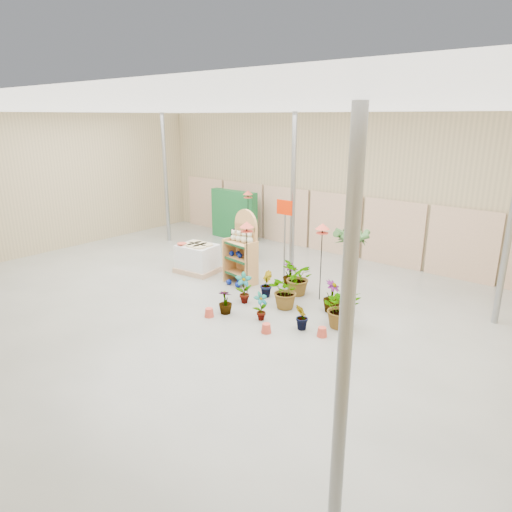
{
  "coord_description": "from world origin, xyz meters",
  "views": [
    {
      "loc": [
        7.29,
        -6.97,
        4.38
      ],
      "look_at": [
        0.3,
        1.5,
        1.0
      ],
      "focal_mm": 32.0,
      "sensor_mm": 36.0,
      "label": 1
    }
  ],
  "objects_px": {
    "pallet_stack": "(198,258)",
    "potted_plant_2": "(285,290)",
    "display_shelf": "(244,250)",
    "bird_table_front": "(247,227)"
  },
  "relations": [
    {
      "from": "pallet_stack",
      "to": "potted_plant_2",
      "type": "relative_size",
      "value": 1.38
    },
    {
      "from": "display_shelf",
      "to": "potted_plant_2",
      "type": "height_order",
      "value": "display_shelf"
    },
    {
      "from": "bird_table_front",
      "to": "potted_plant_2",
      "type": "distance_m",
      "value": 1.74
    },
    {
      "from": "display_shelf",
      "to": "bird_table_front",
      "type": "bearing_deg",
      "value": -37.37
    },
    {
      "from": "pallet_stack",
      "to": "display_shelf",
      "type": "bearing_deg",
      "value": 1.79
    },
    {
      "from": "pallet_stack",
      "to": "potted_plant_2",
      "type": "height_order",
      "value": "potted_plant_2"
    },
    {
      "from": "display_shelf",
      "to": "pallet_stack",
      "type": "xyz_separation_m",
      "value": [
        -1.59,
        -0.23,
        -0.51
      ]
    },
    {
      "from": "bird_table_front",
      "to": "potted_plant_2",
      "type": "bearing_deg",
      "value": 8.83
    },
    {
      "from": "display_shelf",
      "to": "bird_table_front",
      "type": "relative_size",
      "value": 1.02
    },
    {
      "from": "display_shelf",
      "to": "pallet_stack",
      "type": "relative_size",
      "value": 1.61
    }
  ]
}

